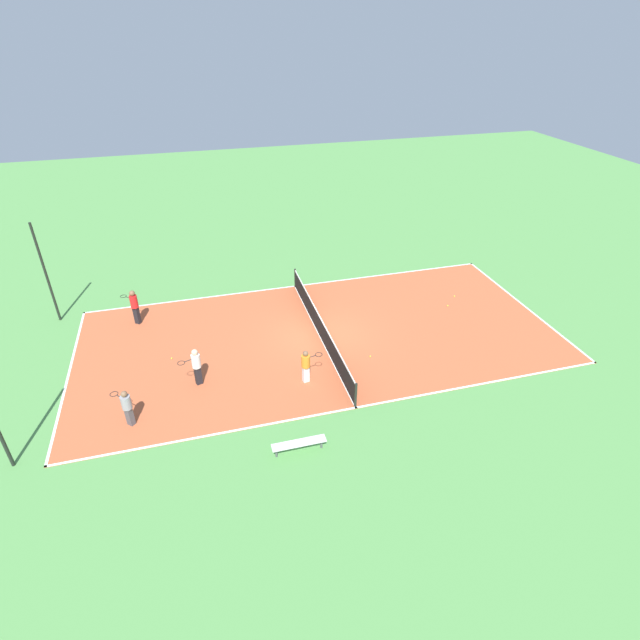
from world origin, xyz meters
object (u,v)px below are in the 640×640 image
at_px(player_coach_red, 134,305).
at_px(tennis_ball_right_alley, 370,356).
at_px(tennis_ball_midcourt, 454,296).
at_px(bench, 299,444).
at_px(tennis_ball_far_baseline, 172,358).
at_px(player_far_white, 196,364).
at_px(tennis_ball_near_net, 448,306).
at_px(fence_post_back_right, 46,274).
at_px(tennis_net, 320,326).
at_px(player_center_orange, 306,364).
at_px(player_baseline_gray, 127,406).

height_order(player_coach_red, tennis_ball_right_alley, player_coach_red).
bearing_deg(tennis_ball_midcourt, bench, 129.02).
bearing_deg(tennis_ball_far_baseline, player_far_white, -152.86).
bearing_deg(player_coach_red, tennis_ball_far_baseline, 151.59).
relative_size(tennis_ball_midcourt, tennis_ball_far_baseline, 1.00).
distance_m(bench, tennis_ball_near_net, 12.60).
bearing_deg(tennis_ball_far_baseline, fence_post_back_right, 46.97).
bearing_deg(tennis_net, player_center_orange, 155.09).
distance_m(tennis_ball_near_net, tennis_ball_far_baseline, 14.08).
distance_m(tennis_net, tennis_ball_midcourt, 8.25).
height_order(tennis_ball_near_net, tennis_ball_far_baseline, same).
bearing_deg(tennis_ball_right_alley, tennis_net, 37.02).
height_order(player_far_white, player_baseline_gray, player_far_white).
relative_size(tennis_net, player_far_white, 6.16).
distance_m(player_far_white, tennis_ball_near_net, 13.37).
height_order(player_far_white, tennis_ball_right_alley, player_far_white).
height_order(player_coach_red, tennis_ball_near_net, player_coach_red).
xyz_separation_m(player_baseline_gray, tennis_ball_right_alley, (1.64, -10.08, -0.85)).
relative_size(player_far_white, tennis_ball_midcourt, 24.95).
bearing_deg(tennis_ball_midcourt, fence_post_back_right, 81.16).
height_order(tennis_net, bench, tennis_net).
distance_m(tennis_ball_right_alley, tennis_ball_far_baseline, 8.82).
distance_m(player_center_orange, tennis_ball_near_net, 9.62).
height_order(player_far_white, tennis_ball_far_baseline, player_far_white).
relative_size(tennis_net, player_baseline_gray, 6.72).
xyz_separation_m(player_far_white, player_baseline_gray, (-1.76, 2.60, -0.09)).
bearing_deg(bench, tennis_ball_right_alley, -133.16).
xyz_separation_m(tennis_ball_right_alley, tennis_ball_midcourt, (4.02, -6.34, 0.00)).
bearing_deg(player_center_orange, bench, -119.39).
bearing_deg(tennis_ball_right_alley, player_baseline_gray, 99.22).
relative_size(player_center_orange, tennis_ball_midcourt, 22.35).
xyz_separation_m(tennis_net, fence_post_back_right, (4.91, 12.16, 1.97)).
bearing_deg(tennis_ball_right_alley, tennis_ball_midcourt, -57.62).
bearing_deg(bench, player_coach_red, -61.25).
distance_m(player_baseline_gray, fence_post_back_right, 9.72).
bearing_deg(bench, fence_post_back_right, -51.19).
height_order(tennis_net, tennis_ball_near_net, tennis_net).
relative_size(player_coach_red, tennis_ball_far_baseline, 26.64).
bearing_deg(player_coach_red, tennis_ball_midcourt, -147.69).
bearing_deg(bench, tennis_ball_far_baseline, -58.58).
height_order(tennis_ball_midcourt, fence_post_back_right, fence_post_back_right).
bearing_deg(tennis_ball_near_net, tennis_ball_midcourt, -45.31).
height_order(tennis_net, tennis_ball_far_baseline, tennis_net).
height_order(player_coach_red, player_baseline_gray, player_coach_red).
relative_size(player_coach_red, tennis_ball_right_alley, 26.64).
xyz_separation_m(player_baseline_gray, tennis_ball_midcourt, (5.66, -16.42, -0.85)).
height_order(tennis_net, tennis_ball_right_alley, tennis_net).
bearing_deg(tennis_ball_far_baseline, player_baseline_gray, 158.16).
relative_size(player_baseline_gray, tennis_ball_midcourt, 22.85).
distance_m(tennis_net, tennis_ball_near_net, 7.28).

